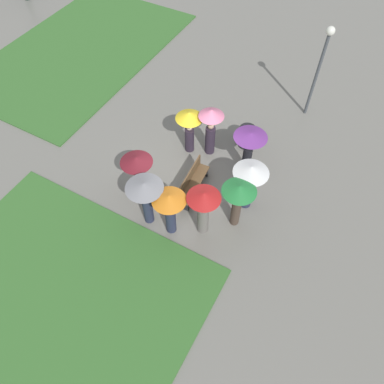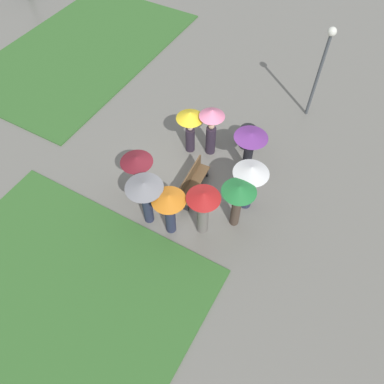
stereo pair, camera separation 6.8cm
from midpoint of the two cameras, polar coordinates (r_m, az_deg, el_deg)
ground_plane at (r=13.58m, az=-0.55°, el=2.43°), size 90.00×90.00×0.00m
lawn_patch_near at (r=11.81m, az=-23.45°, el=-18.95°), size 8.57×8.07×0.06m
lawn_patch_far at (r=20.27m, az=-16.68°, el=20.00°), size 10.99×6.84×0.06m
park_bench at (r=12.81m, az=-0.19°, el=1.52°), size 1.86×0.55×0.90m
lamp_post at (r=15.17m, az=18.96°, el=18.44°), size 0.32×0.32×3.78m
trash_bin at (r=14.46m, az=8.18°, el=8.35°), size 0.63×0.63×0.86m
crowd_person_maroon at (r=12.23m, az=-8.47°, el=3.68°), size 1.06×1.06×1.81m
crowd_person_yellow at (r=13.52m, az=-0.55°, el=10.37°), size 0.99×0.99×1.84m
crowd_person_white at (r=11.85m, az=8.65°, el=2.13°), size 1.14×1.14×1.95m
crowd_person_orange at (r=11.17m, az=-3.62°, el=-2.08°), size 1.05×1.05×1.86m
crowd_person_purple at (r=12.85m, az=8.59°, el=7.32°), size 1.15×1.15×1.91m
crowd_person_red at (r=11.17m, az=1.59°, el=-1.98°), size 1.04×1.04×1.95m
crowd_person_green at (r=11.31m, az=6.91°, el=-0.55°), size 1.07×1.07×1.94m
crowd_person_grey at (r=11.37m, az=-7.31°, el=-0.18°), size 1.17×1.17×1.95m
crowd_person_pink at (r=13.44m, az=2.74°, el=10.19°), size 0.91×0.91×2.04m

